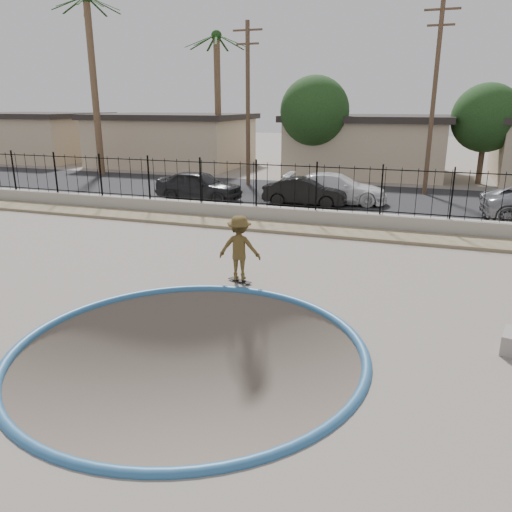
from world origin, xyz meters
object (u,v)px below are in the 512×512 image
object	(u,v)px
skateboard	(240,280)
car_c	(336,188)
car_b	(305,192)
car_a	(199,186)
skater	(240,251)

from	to	relation	value
skateboard	car_c	bearing A→B (deg)	109.29
skateboard	car_b	distance (m)	10.90
car_a	car_c	world-z (taller)	car_a
skateboard	car_a	bearing A→B (deg)	141.70
skateboard	car_c	distance (m)	11.96
skateboard	car_c	size ratio (longest dim) A/B	0.15
car_a	car_b	world-z (taller)	car_a
car_b	skateboard	bearing A→B (deg)	-177.54
car_a	skateboard	bearing A→B (deg)	-147.78
skater	car_a	xyz separation A→B (m)	(-6.11, 10.40, -0.11)
car_c	car_a	bearing A→B (deg)	98.20
skater	car_b	xyz separation A→B (m)	(-0.83, 10.85, -0.20)
skater	car_c	distance (m)	11.95
skater	car_a	world-z (taller)	skater
skateboard	car_b	world-z (taller)	car_b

